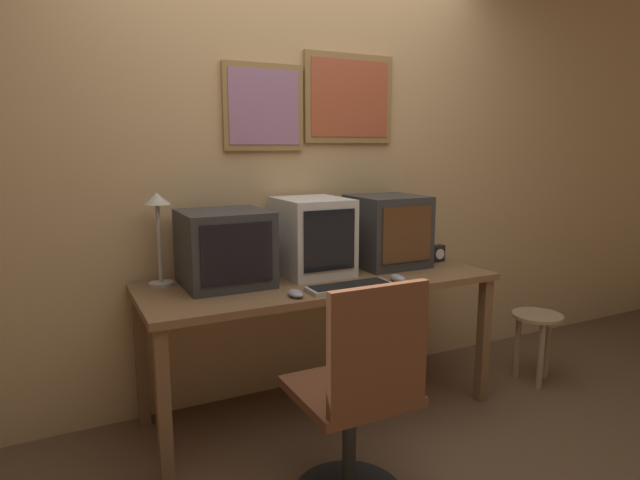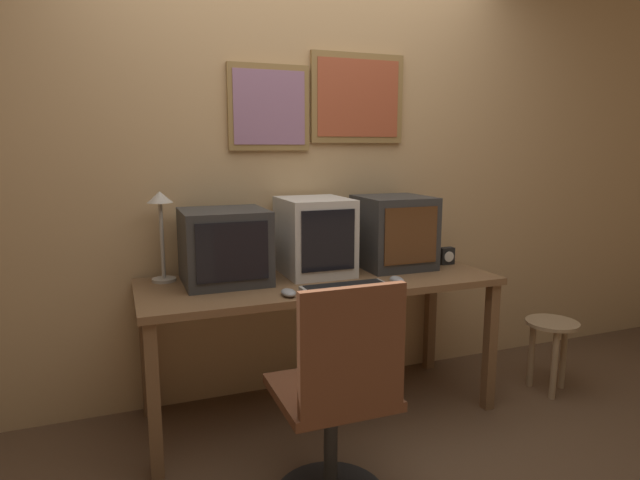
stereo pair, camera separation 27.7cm
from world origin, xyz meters
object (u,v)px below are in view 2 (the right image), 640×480
keyboard_main (345,287)px  mouse_near_keyboard (397,280)px  monitor_left (224,246)px  desk_clock (447,256)px  office_chair (337,412)px  side_stool (551,340)px  monitor_center (315,236)px  desk_lamp (161,217)px  monitor_right (394,232)px  mouse_far_corner (288,293)px

keyboard_main → mouse_near_keyboard: (0.29, 0.00, 0.01)m
monitor_left → mouse_near_keyboard: 0.89m
desk_clock → office_chair: (-1.05, -0.83, -0.38)m
side_stool → desk_clock: bearing=149.8°
monitor_left → keyboard_main: monitor_left is taller
mouse_near_keyboard → monitor_center: bearing=129.2°
monitor_left → keyboard_main: size_ratio=0.98×
office_chair → side_stool: (1.58, 0.52, -0.10)m
desk_lamp → office_chair: desk_lamp is taller
monitor_left → monitor_right: bearing=0.5°
monitor_center → monitor_left: bearing=-177.7°
mouse_far_corner → desk_clock: (1.08, 0.32, 0.03)m
monitor_left → mouse_far_corner: 0.46m
office_chair → monitor_center: bearing=74.9°
monitor_center → office_chair: monitor_center is taller
monitor_left → keyboard_main: 0.65m
monitor_center → desk_clock: monitor_center is taller
mouse_far_corner → side_stool: size_ratio=0.25×
keyboard_main → side_stool: keyboard_main is taller
keyboard_main → monitor_right: bearing=38.4°
keyboard_main → desk_clock: (0.79, 0.31, 0.04)m
keyboard_main → monitor_center: bearing=92.5°
office_chair → side_stool: office_chair is taller
desk_clock → desk_lamp: desk_lamp is taller
monitor_left → side_stool: 1.97m
monitor_right → mouse_far_corner: 0.86m
office_chair → keyboard_main: bearing=63.6°
monitor_center → office_chair: (-0.24, -0.90, -0.54)m
desk_lamp → office_chair: bearing=-61.7°
keyboard_main → mouse_near_keyboard: mouse_near_keyboard is taller
keyboard_main → desk_lamp: bearing=148.8°
monitor_right → keyboard_main: monitor_right is taller
monitor_right → mouse_near_keyboard: 0.44m
monitor_right → office_chair: bearing=-129.1°
monitor_center → office_chair: bearing=-105.1°
monitor_right → office_chair: 1.26m
mouse_far_corner → office_chair: 0.62m
mouse_near_keyboard → mouse_far_corner: (-0.58, -0.01, -0.00)m
monitor_right → desk_lamp: bearing=174.5°
monitor_center → mouse_near_keyboard: size_ratio=3.63×
mouse_far_corner → side_stool: 1.67m
monitor_left → desk_clock: bearing=-2.1°
monitor_right → keyboard_main: (-0.46, -0.37, -0.19)m
keyboard_main → office_chair: (-0.26, -0.52, -0.34)m
monitor_left → keyboard_main: (0.51, -0.36, -0.17)m
monitor_right → office_chair: size_ratio=0.43×
mouse_near_keyboard → office_chair: (-0.55, -0.53, -0.35)m
side_stool → mouse_near_keyboard: bearing=179.8°
mouse_far_corner → desk_lamp: 0.78m
monitor_left → office_chair: 1.05m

